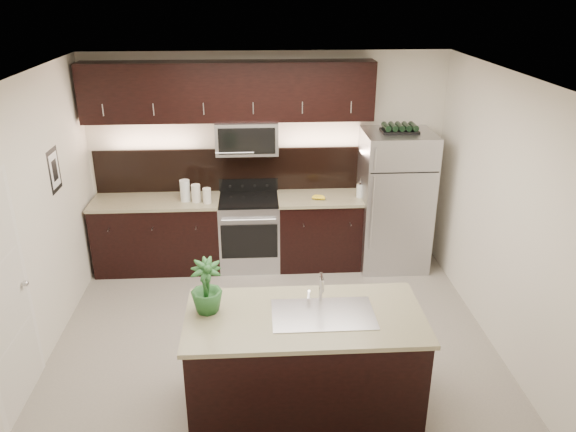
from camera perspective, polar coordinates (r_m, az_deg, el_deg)
The scene contains 12 objects.
ground at distance 6.03m, azimuth -1.45°, elevation -12.30°, with size 4.50×4.50×0.00m, color gray.
room_walls at distance 5.21m, azimuth -2.84°, elevation 2.89°, with size 4.52×4.02×2.71m.
counter_run at distance 7.28m, azimuth -5.55°, elevation -1.65°, with size 3.51×0.65×0.94m.
upper_fixtures at distance 6.91m, azimuth -5.81°, elevation 11.59°, with size 3.49×0.40×1.66m.
island at distance 4.93m, azimuth 1.67°, elevation -14.62°, with size 1.96×0.96×0.94m.
sink_faucet at distance 4.67m, azimuth 3.58°, elevation -9.73°, with size 0.84×0.50×0.28m.
refrigerator at distance 7.26m, azimuth 10.72°, elevation 1.57°, with size 0.86×0.77×1.77m, color #B2B2B7.
wine_rack at distance 6.99m, azimuth 11.28°, elevation 8.74°, with size 0.44×0.27×0.10m.
plant at distance 4.64m, azimuth -8.31°, elevation -7.09°, with size 0.26×0.26×0.46m, color #225524.
canisters at distance 7.01m, azimuth -9.59°, elevation 2.37°, with size 0.39×0.20×0.27m.
french_press at distance 7.13m, azimuth 7.32°, elevation 2.66°, with size 0.09×0.09×0.26m.
bananas at distance 7.04m, azimuth 2.77°, elevation 1.97°, with size 0.17×0.13×0.05m, color yellow.
Camera 1 is at (-0.14, -4.94, 3.46)m, focal length 35.00 mm.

